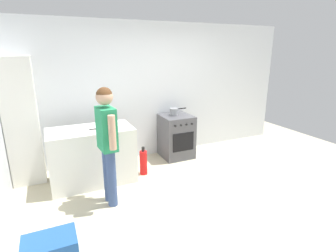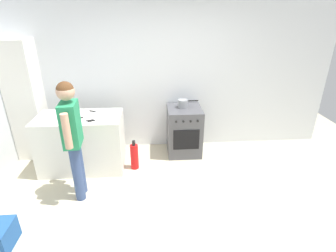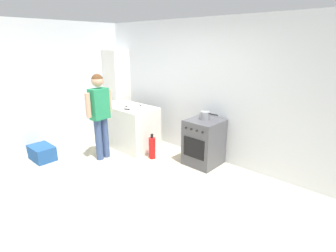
% 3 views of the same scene
% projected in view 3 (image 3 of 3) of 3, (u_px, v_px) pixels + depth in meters
% --- Properties ---
extents(ground_plane, '(8.00, 8.00, 0.00)m').
position_uv_depth(ground_plane, '(125.00, 190.00, 4.05)').
color(ground_plane, beige).
extents(back_wall, '(6.00, 0.10, 2.60)m').
position_uv_depth(back_wall, '(202.00, 90.00, 5.02)').
color(back_wall, silver).
rests_on(back_wall, ground).
extents(side_wall_left, '(0.10, 3.10, 2.60)m').
position_uv_depth(side_wall_left, '(60.00, 85.00, 5.60)').
color(side_wall_left, silver).
rests_on(side_wall_left, ground).
extents(counter_unit, '(1.30, 0.70, 0.90)m').
position_uv_depth(counter_unit, '(128.00, 126.00, 5.62)').
color(counter_unit, silver).
rests_on(counter_unit, ground).
extents(oven_left, '(0.59, 0.62, 0.85)m').
position_uv_depth(oven_left, '(204.00, 142.00, 4.80)').
color(oven_left, '#4C4C51').
rests_on(oven_left, ground).
extents(pot, '(0.35, 0.17, 0.14)m').
position_uv_depth(pot, '(205.00, 115.00, 4.70)').
color(pot, gray).
rests_on(pot, oven_left).
extents(knife_chef, '(0.30, 0.14, 0.01)m').
position_uv_depth(knife_chef, '(142.00, 106.00, 5.43)').
color(knife_chef, silver).
rests_on(knife_chef, counter_unit).
extents(knife_carving, '(0.31, 0.17, 0.01)m').
position_uv_depth(knife_carving, '(131.00, 109.00, 5.18)').
color(knife_carving, silver).
rests_on(knife_carving, counter_unit).
extents(knife_utility, '(0.25, 0.10, 0.01)m').
position_uv_depth(knife_utility, '(127.00, 107.00, 5.37)').
color(knife_utility, silver).
rests_on(knife_utility, counter_unit).
extents(knife_bread, '(0.33, 0.18, 0.01)m').
position_uv_depth(knife_bread, '(122.00, 109.00, 5.21)').
color(knife_bread, silver).
rests_on(knife_bread, counter_unit).
extents(person, '(0.23, 0.57, 1.64)m').
position_uv_depth(person, '(100.00, 110.00, 4.86)').
color(person, '#384C7A').
rests_on(person, ground).
extents(fire_extinguisher, '(0.13, 0.13, 0.50)m').
position_uv_depth(fire_extinguisher, '(152.00, 148.00, 5.09)').
color(fire_extinguisher, red).
rests_on(fire_extinguisher, ground).
extents(recycling_crate_lower, '(0.52, 0.36, 0.28)m').
position_uv_depth(recycling_crate_lower, '(42.00, 153.00, 5.05)').
color(recycling_crate_lower, '#235193').
rests_on(recycling_crate_lower, ground).
extents(larder_cabinet, '(0.48, 0.44, 2.00)m').
position_uv_depth(larder_cabinet, '(118.00, 92.00, 6.39)').
color(larder_cabinet, silver).
rests_on(larder_cabinet, ground).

